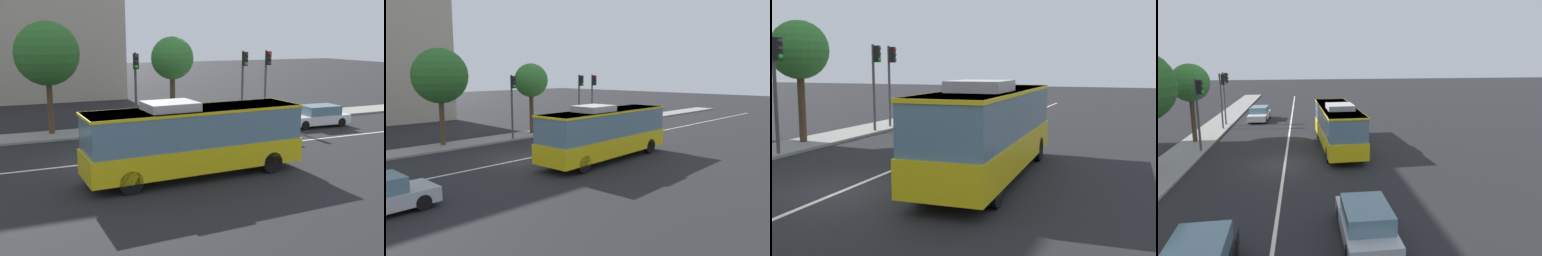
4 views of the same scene
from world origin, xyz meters
The scene contains 10 objects.
ground_plane centered at (0.00, 0.00, 0.00)m, with size 160.00×160.00×0.00m, color black.
sidewalk_kerb centered at (0.00, 7.04, 0.07)m, with size 80.00×2.68×0.14m, color gray.
lane_centre_line centered at (0.00, 0.00, 0.01)m, with size 76.00×0.16×0.01m, color silver.
transit_bus centered at (3.46, -3.74, 1.81)m, with size 10.09×2.91×3.46m.
sedan_white centered at (15.90, 3.30, 0.72)m, with size 4.56×1.97×1.46m.
traffic_light_near_corner centered at (13.43, 6.11, 3.56)m, with size 0.33×0.62×5.20m.
traffic_light_mid_block centered at (3.58, 5.88, 3.56)m, with size 0.35×0.62×5.20m.
traffic_light_far_corner centered at (11.45, 5.98, 3.56)m, with size 0.33×0.62×5.20m.
street_tree_kerbside_centre centered at (6.57, 7.24, 4.68)m, with size 2.91×2.91×6.19m.
street_tree_kerbside_right centered at (-1.55, 7.52, 5.13)m, with size 3.96×3.96×7.14m.
Camera 2 is at (-14.39, -18.48, 5.37)m, focal length 35.34 mm.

